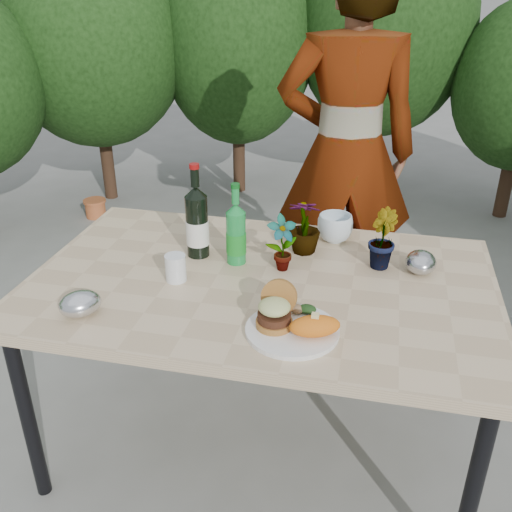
% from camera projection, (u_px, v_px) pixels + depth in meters
% --- Properties ---
extents(ground, '(80.00, 80.00, 0.00)m').
position_uv_depth(ground, '(260.00, 440.00, 2.32)').
color(ground, slate).
rests_on(ground, ground).
extents(patio_table, '(1.60, 1.00, 0.75)m').
position_uv_depth(patio_table, '(261.00, 293.00, 2.00)').
color(patio_table, '#CFB28A').
rests_on(patio_table, ground).
extents(shrub_hedge, '(6.95, 5.05, 2.16)m').
position_uv_depth(shrub_hedge, '(347.00, 82.00, 3.18)').
color(shrub_hedge, '#382316').
rests_on(shrub_hedge, ground).
extents(dinner_plate, '(0.28, 0.28, 0.01)m').
position_uv_depth(dinner_plate, '(292.00, 330.00, 1.69)').
color(dinner_plate, white).
rests_on(dinner_plate, patio_table).
extents(burger_stack, '(0.11, 0.16, 0.11)m').
position_uv_depth(burger_stack, '(276.00, 310.00, 1.69)').
color(burger_stack, '#B7722D').
rests_on(burger_stack, dinner_plate).
extents(sweet_potato, '(0.17, 0.12, 0.06)m').
position_uv_depth(sweet_potato, '(315.00, 326.00, 1.64)').
color(sweet_potato, orange).
rests_on(sweet_potato, dinner_plate).
extents(grilled_veg, '(0.08, 0.05, 0.03)m').
position_uv_depth(grilled_veg, '(303.00, 309.00, 1.76)').
color(grilled_veg, olive).
rests_on(grilled_veg, dinner_plate).
extents(wine_bottle, '(0.09, 0.09, 0.36)m').
position_uv_depth(wine_bottle, '(197.00, 223.00, 2.09)').
color(wine_bottle, black).
rests_on(wine_bottle, patio_table).
extents(sparkling_water, '(0.07, 0.07, 0.30)m').
position_uv_depth(sparkling_water, '(236.00, 234.00, 2.04)').
color(sparkling_water, '#198B39').
rests_on(sparkling_water, patio_table).
extents(plastic_cup, '(0.07, 0.07, 0.09)m').
position_uv_depth(plastic_cup, '(176.00, 268.00, 1.95)').
color(plastic_cup, white).
rests_on(plastic_cup, patio_table).
extents(seedling_left, '(0.13, 0.12, 0.21)m').
position_uv_depth(seedling_left, '(282.00, 244.00, 2.00)').
color(seedling_left, '#2B5E20').
rests_on(seedling_left, patio_table).
extents(seedling_mid, '(0.12, 0.14, 0.21)m').
position_uv_depth(seedling_mid, '(381.00, 239.00, 2.02)').
color(seedling_mid, '#20561D').
rests_on(seedling_mid, patio_table).
extents(seedling_right, '(0.13, 0.13, 0.21)m').
position_uv_depth(seedling_right, '(305.00, 226.00, 2.12)').
color(seedling_right, '#23541C').
rests_on(seedling_right, patio_table).
extents(blue_bowl, '(0.17, 0.17, 0.11)m').
position_uv_depth(blue_bowl, '(335.00, 228.00, 2.23)').
color(blue_bowl, silver).
rests_on(blue_bowl, patio_table).
extents(foil_packet_left, '(0.17, 0.17, 0.08)m').
position_uv_depth(foil_packet_left, '(80.00, 304.00, 1.76)').
color(foil_packet_left, silver).
rests_on(foil_packet_left, patio_table).
extents(foil_packet_right, '(0.12, 0.14, 0.08)m').
position_uv_depth(foil_packet_right, '(421.00, 262.00, 2.01)').
color(foil_packet_right, '#AEB0B5').
rests_on(foil_packet_right, patio_table).
extents(person, '(0.74, 0.56, 1.85)m').
position_uv_depth(person, '(346.00, 154.00, 2.71)').
color(person, '#9D6A4E').
rests_on(person, ground).
extents(terracotta_pot, '(0.17, 0.17, 0.14)m').
position_uv_depth(terracotta_pot, '(95.00, 208.00, 4.35)').
color(terracotta_pot, '#C26032').
rests_on(terracotta_pot, ground).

